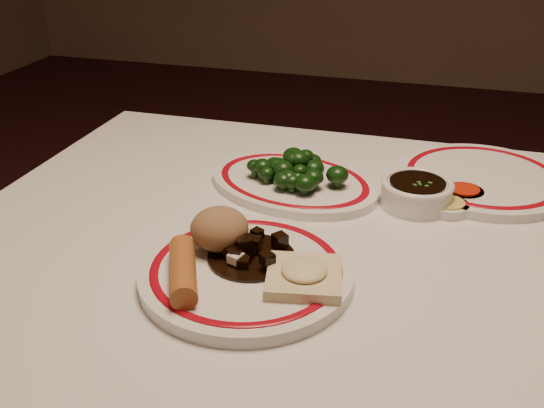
{
  "coord_description": "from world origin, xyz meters",
  "views": [
    {
      "loc": [
        0.09,
        -0.73,
        1.2
      ],
      "look_at": [
        -0.12,
        0.01,
        0.8
      ],
      "focal_mm": 40.0,
      "sensor_mm": 36.0,
      "label": 1
    }
  ],
  "objects": [
    {
      "name": "fried_wonton",
      "position": [
        -0.04,
        -0.12,
        0.78
      ],
      "size": [
        0.11,
        0.11,
        0.03
      ],
      "color": "beige",
      "rests_on": "main_plate"
    },
    {
      "name": "far_plate",
      "position": [
        0.18,
        0.28,
        0.76
      ],
      "size": [
        0.37,
        0.37,
        0.02
      ],
      "color": "white",
      "rests_on": "dining_table"
    },
    {
      "name": "soy_bowl",
      "position": [
        0.08,
        0.16,
        0.77
      ],
      "size": [
        0.11,
        0.11,
        0.04
      ],
      "color": "white",
      "rests_on": "dining_table"
    },
    {
      "name": "rice_mound",
      "position": [
        -0.17,
        -0.07,
        0.8
      ],
      "size": [
        0.08,
        0.08,
        0.06
      ],
      "primitive_type": "ellipsoid",
      "color": "#946B46",
      "rests_on": "main_plate"
    },
    {
      "name": "sweet_sour_dish",
      "position": [
        0.15,
        0.21,
        0.76
      ],
      "size": [
        0.06,
        0.06,
        0.02
      ],
      "color": "white",
      "rests_on": "dining_table"
    },
    {
      "name": "stirfry_heap",
      "position": [
        -0.12,
        -0.09,
        0.78
      ],
      "size": [
        0.12,
        0.12,
        0.03
      ],
      "color": "black",
      "rests_on": "main_plate"
    },
    {
      "name": "spring_roll",
      "position": [
        -0.18,
        -0.16,
        0.78
      ],
      "size": [
        0.08,
        0.12,
        0.03
      ],
      "primitive_type": "cylinder",
      "rotation": [
        1.57,
        0.0,
        0.43
      ],
      "color": "#B4682C",
      "rests_on": "main_plate"
    },
    {
      "name": "dining_table",
      "position": [
        0.0,
        0.0,
        0.66
      ],
      "size": [
        1.2,
        0.9,
        0.75
      ],
      "color": "white",
      "rests_on": "ground"
    },
    {
      "name": "mustard_dish",
      "position": [
        0.13,
        0.15,
        0.76
      ],
      "size": [
        0.06,
        0.06,
        0.02
      ],
      "color": "white",
      "rests_on": "dining_table"
    },
    {
      "name": "broccoli_pile",
      "position": [
        -0.13,
        0.16,
        0.79
      ],
      "size": [
        0.17,
        0.11,
        0.05
      ],
      "color": "#23471C",
      "rests_on": "broccoli_plate"
    },
    {
      "name": "main_plate",
      "position": [
        -0.12,
        -0.11,
        0.76
      ],
      "size": [
        0.35,
        0.35,
        0.02
      ],
      "color": "white",
      "rests_on": "dining_table"
    },
    {
      "name": "broccoli_plate",
      "position": [
        -0.13,
        0.17,
        0.76
      ],
      "size": [
        0.35,
        0.33,
        0.02
      ],
      "color": "white",
      "rests_on": "dining_table"
    }
  ]
}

